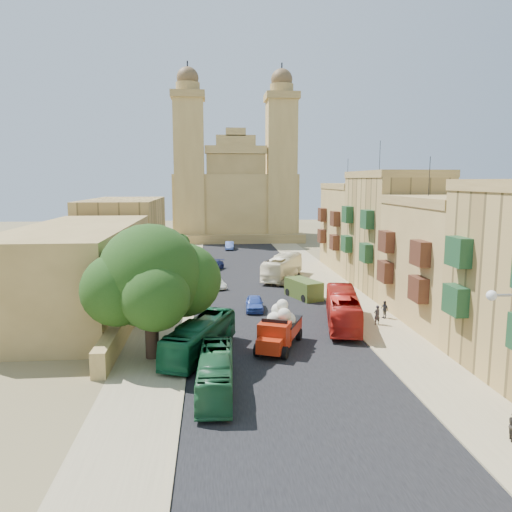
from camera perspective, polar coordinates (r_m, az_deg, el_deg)
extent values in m
plane|color=brown|center=(34.06, 4.00, -13.31)|extent=(260.00, 260.00, 0.00)
cube|color=black|center=(62.70, -0.33, -3.06)|extent=(14.00, 140.00, 0.01)
cube|color=#9C8C66|center=(64.17, 8.17, -2.88)|extent=(5.00, 140.00, 0.01)
cube|color=#9C8C66|center=(62.64, -9.03, -3.18)|extent=(5.00, 140.00, 0.01)
cube|color=#9C8C66|center=(63.64, 5.98, -2.89)|extent=(0.25, 140.00, 0.12)
cube|color=#9C8C66|center=(62.51, -6.74, -3.11)|extent=(0.25, 140.00, 0.12)
cube|color=#1B4426|center=(37.07, 21.82, -4.70)|extent=(0.90, 2.20, 2.00)
cube|color=#1B4426|center=(36.48, 22.12, 0.44)|extent=(0.90, 2.20, 2.00)
cube|color=#A7884B|center=(47.76, 21.20, -0.95)|extent=(8.00, 14.00, 10.50)
cube|color=olive|center=(47.20, 21.58, 5.83)|extent=(8.20, 14.00, 0.80)
cylinder|color=black|center=(49.27, 19.20, 8.61)|extent=(0.06, 0.06, 3.60)
cube|color=#492518|center=(42.63, 18.06, -3.61)|extent=(0.90, 2.20, 2.00)
cube|color=#492518|center=(49.79, 14.53, -1.74)|extent=(0.90, 2.20, 2.00)
cube|color=#492518|center=(42.13, 18.24, 0.31)|extent=(0.90, 2.20, 2.00)
cube|color=#492518|center=(49.36, 14.66, 1.62)|extent=(0.90, 2.20, 2.00)
cube|color=tan|center=(60.34, 15.42, 2.41)|extent=(8.00, 14.00, 13.00)
cube|color=olive|center=(60.02, 15.68, 8.97)|extent=(8.20, 14.00, 0.80)
cylinder|color=black|center=(62.38, 13.97, 11.03)|extent=(0.06, 0.06, 3.60)
cube|color=#1B4426|center=(55.40, 12.45, 0.36)|extent=(0.90, 2.20, 2.00)
cube|color=#1B4426|center=(62.85, 10.31, 1.39)|extent=(0.90, 2.20, 2.00)
cube|color=#1B4426|center=(55.01, 12.57, 4.11)|extent=(0.90, 2.20, 2.00)
cube|color=#1B4426|center=(62.51, 10.40, 4.70)|extent=(0.90, 2.20, 2.00)
cube|color=#A7884B|center=(73.62, 11.60, 3.03)|extent=(8.00, 14.00, 11.50)
cube|color=olive|center=(73.29, 11.74, 7.82)|extent=(8.20, 14.00, 0.80)
cylinder|color=black|center=(75.72, 10.44, 9.54)|extent=(0.06, 0.06, 3.60)
cube|color=#492518|center=(68.83, 8.94, 1.56)|extent=(0.90, 2.20, 2.00)
cube|color=#492518|center=(76.41, 7.53, 2.29)|extent=(0.90, 2.20, 2.00)
cube|color=#492518|center=(68.52, 9.01, 4.24)|extent=(0.90, 2.20, 2.00)
cube|color=#492518|center=(76.12, 7.57, 4.70)|extent=(0.90, 2.20, 2.00)
cube|color=#A7884B|center=(53.05, -13.02, -4.46)|extent=(1.00, 40.00, 1.80)
cube|color=olive|center=(51.55, -19.52, -1.38)|extent=(10.00, 28.00, 8.40)
cube|color=tan|center=(76.67, -14.77, 2.57)|extent=(10.00, 22.00, 10.00)
cube|color=#A7884B|center=(112.44, -2.51, 5.71)|extent=(26.00, 20.00, 14.00)
cube|color=olive|center=(102.49, -2.21, 2.00)|extent=(28.00, 4.00, 1.80)
cube|color=olive|center=(103.54, -2.29, 7.12)|extent=(12.00, 2.00, 16.00)
cube|color=#A7884B|center=(103.69, -2.32, 12.04)|extent=(12.60, 2.40, 1.60)
cube|color=#A7884B|center=(103.81, -2.33, 12.98)|extent=(8.00, 2.00, 2.40)
cube|color=#A7884B|center=(103.96, -2.33, 13.97)|extent=(4.00, 2.00, 1.60)
cube|color=#A7884B|center=(104.79, -7.61, 9.53)|extent=(6.00, 6.00, 29.00)
cube|color=olive|center=(106.13, -7.78, 17.71)|extent=(6.80, 6.80, 1.40)
cylinder|color=olive|center=(106.39, -7.80, 18.56)|extent=(4.80, 4.80, 1.80)
sphere|color=brown|center=(106.72, -7.82, 19.51)|extent=(4.40, 4.40, 4.40)
cylinder|color=black|center=(107.20, -7.85, 20.77)|extent=(0.28, 0.28, 1.80)
cube|color=#A7884B|center=(105.71, 2.88, 9.59)|extent=(6.00, 6.00, 29.00)
cube|color=olive|center=(107.04, 2.94, 17.69)|extent=(6.80, 6.80, 1.40)
cylinder|color=olive|center=(107.30, 2.95, 18.54)|extent=(4.80, 4.80, 1.80)
sphere|color=brown|center=(107.63, 2.96, 19.48)|extent=(4.40, 4.40, 4.40)
cylinder|color=black|center=(108.11, 2.97, 20.73)|extent=(0.28, 0.28, 1.80)
cylinder|color=#34231A|center=(37.08, -11.81, -8.59)|extent=(0.97, 0.97, 3.70)
sphere|color=black|center=(36.08, -12.02, -2.22)|extent=(7.40, 7.40, 7.40)
sphere|color=black|center=(37.13, -8.19, -2.73)|extent=(5.45, 5.45, 5.45)
sphere|color=black|center=(35.71, -15.56, -3.74)|extent=(5.06, 5.06, 5.06)
sphere|color=black|center=(33.94, -11.45, -4.57)|extent=(4.68, 4.68, 4.68)
sphere|color=black|center=(38.18, -13.27, -0.48)|extent=(4.29, 4.29, 4.29)
cylinder|color=#34231A|center=(44.97, -11.25, -6.41)|extent=(0.44, 0.44, 2.34)
sphere|color=black|center=(44.42, -11.34, -3.47)|extent=(3.40, 3.40, 3.40)
cylinder|color=#34231A|center=(56.64, -9.97, -3.50)|extent=(0.44, 0.44, 1.88)
sphere|color=black|center=(56.27, -10.02, -1.61)|extent=(2.74, 2.74, 2.74)
cylinder|color=#34231A|center=(68.33, -9.14, -1.15)|extent=(0.44, 0.44, 2.46)
sphere|color=black|center=(67.96, -9.19, 0.91)|extent=(3.58, 3.58, 3.58)
cylinder|color=#34231A|center=(80.20, -8.55, 0.12)|extent=(0.44, 0.44, 1.95)
sphere|color=black|center=(79.93, -8.58, 1.51)|extent=(2.84, 2.84, 2.84)
cylinder|color=gray|center=(23.33, 27.24, -3.99)|extent=(1.80, 0.12, 0.12)
sphere|color=white|center=(22.86, 25.33, -4.11)|extent=(0.44, 0.44, 0.44)
cube|color=#A7230C|center=(39.53, 3.06, -8.16)|extent=(3.56, 4.34, 0.94)
cube|color=black|center=(39.39, 3.06, -7.43)|extent=(3.63, 4.41, 0.13)
cube|color=#A7230C|center=(37.29, 2.12, -9.02)|extent=(2.70, 2.48, 1.88)
cube|color=#A7230C|center=(36.28, 1.59, -10.23)|extent=(2.12, 1.84, 1.04)
cube|color=black|center=(37.07, 2.13, -7.95)|extent=(1.87, 0.86, 0.94)
cylinder|color=black|center=(37.01, 0.14, -10.69)|extent=(0.70, 1.01, 0.94)
cylinder|color=black|center=(36.48, 3.32, -11.00)|extent=(0.70, 1.01, 0.94)
cylinder|color=black|center=(41.19, 2.07, -8.67)|extent=(0.70, 1.01, 0.94)
cylinder|color=black|center=(40.71, 4.93, -8.91)|extent=(0.70, 1.01, 0.94)
sphere|color=beige|center=(38.86, 2.08, -7.25)|extent=(1.15, 1.15, 1.15)
sphere|color=beige|center=(38.90, 3.70, -7.24)|extent=(1.15, 1.15, 1.15)
sphere|color=beige|center=(39.90, 3.29, -6.83)|extent=(1.15, 1.15, 1.15)
sphere|color=beige|center=(39.36, 2.52, -6.18)|extent=(1.04, 1.04, 1.04)
sphere|color=beige|center=(38.21, 3.25, -6.72)|extent=(1.04, 1.04, 1.04)
sphere|color=beige|center=(38.95, 3.04, -5.63)|extent=(0.94, 0.94, 0.94)
cube|color=#40531F|center=(54.75, 5.45, -3.76)|extent=(3.70, 5.29, 2.01)
cylinder|color=black|center=(52.99, 5.52, -4.84)|extent=(0.58, 0.86, 0.80)
cylinder|color=black|center=(53.99, 7.24, -4.62)|extent=(0.58, 0.86, 0.80)
cylinder|color=black|center=(55.83, 3.70, -4.13)|extent=(0.58, 0.86, 0.80)
cylinder|color=black|center=(56.77, 5.38, -3.93)|extent=(0.58, 0.86, 0.80)
imported|color=#1F5932|center=(31.00, -4.61, -13.21)|extent=(2.36, 8.64, 2.39)
imported|color=#135933|center=(37.16, -6.42, -9.26)|extent=(5.58, 9.70, 2.66)
imported|color=#B31F17|center=(44.89, 9.88, -5.95)|extent=(4.64, 11.15, 3.02)
imported|color=#FFF2CB|center=(64.99, 3.04, -1.30)|extent=(6.79, 11.00, 3.04)
imported|color=#3554B2|center=(49.39, -0.18, -5.42)|extent=(1.97, 4.34, 1.45)
imported|color=white|center=(59.60, -4.60, -3.11)|extent=(2.64, 3.93, 1.22)
imported|color=tan|center=(61.73, 3.17, -2.73)|extent=(2.24, 4.24, 1.14)
imported|color=navy|center=(71.81, -4.78, -1.07)|extent=(3.26, 4.80, 1.29)
imported|color=silver|center=(75.24, 2.63, -0.58)|extent=(2.95, 4.32, 1.36)
imported|color=#4865B9|center=(92.82, -3.04, 1.19)|extent=(1.79, 4.47, 1.45)
imported|color=#272429|center=(45.89, 13.66, -6.56)|extent=(0.75, 0.63, 1.76)
imported|color=#313035|center=(48.13, 14.48, -5.94)|extent=(0.71, 1.06, 1.67)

